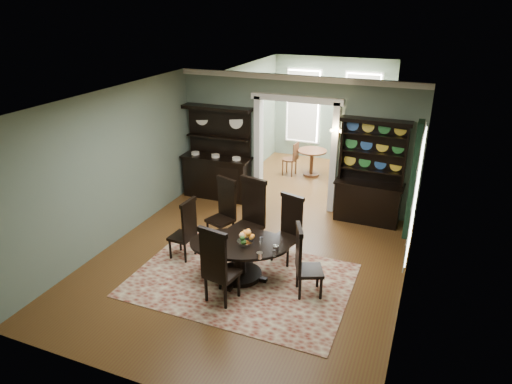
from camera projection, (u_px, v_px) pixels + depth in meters
room at (243, 186)px, 7.71m from camera, size 5.51×6.01×3.01m
parlor at (324, 117)px, 12.42m from camera, size 3.51×3.50×3.01m
doorway_trim at (296, 138)px, 10.22m from camera, size 2.08×0.25×2.57m
right_window at (414, 189)px, 7.53m from camera, size 0.15×1.47×2.12m
wall_sconce at (337, 132)px, 9.65m from camera, size 0.27×0.21×0.21m
rug at (241, 280)px, 7.89m from camera, size 3.69×2.55×0.01m
dining_table at (240, 253)px, 7.81m from camera, size 1.98×1.98×0.68m
centerpiece at (245, 240)px, 7.69m from camera, size 1.40×0.90×0.23m
chair_far_left at (224, 208)px, 8.98m from camera, size 0.60×0.59×1.30m
chair_far_mid at (251, 214)px, 8.57m from camera, size 0.64×0.62×1.46m
chair_far_right at (289, 226)px, 8.33m from camera, size 0.56×0.55×1.26m
chair_end_left at (186, 228)px, 8.33m from camera, size 0.44×0.47×1.19m
chair_end_right at (304, 260)px, 7.29m from camera, size 0.58×0.59×1.23m
chair_near at (217, 264)px, 7.04m from camera, size 0.57×0.55×1.35m
sideboard at (218, 166)px, 10.97m from camera, size 1.69×0.64×2.21m
welsh_dresser at (369, 186)px, 9.72m from camera, size 1.45×0.55×2.25m
parlor_table at (312, 159)px, 12.38m from camera, size 0.78×0.78×0.72m
parlor_chair_left at (292, 158)px, 12.39m from camera, size 0.40×0.39×0.93m
parlor_chair_right at (335, 164)px, 11.90m from camera, size 0.41×0.40×0.94m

